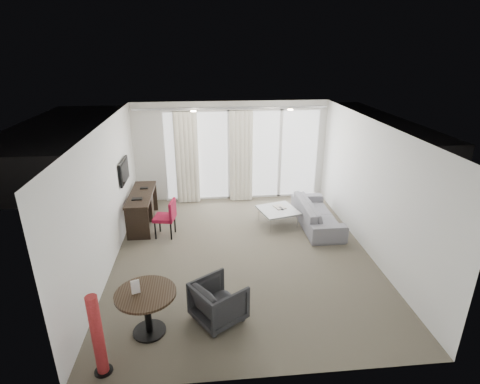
{
  "coord_description": "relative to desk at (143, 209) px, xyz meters",
  "views": [
    {
      "loc": [
        -0.69,
        -6.48,
        3.91
      ],
      "look_at": [
        0.0,
        0.6,
        1.1
      ],
      "focal_mm": 28.0,
      "sensor_mm": 36.0,
      "label": 1
    }
  ],
  "objects": [
    {
      "name": "magazine",
      "position": [
        3.17,
        -0.18,
        -0.02
      ],
      "size": [
        0.33,
        0.37,
        0.02
      ],
      "primitive_type": null,
      "rotation": [
        0.0,
        0.0,
        0.33
      ],
      "color": "gray",
      "rests_on": "coffee_table"
    },
    {
      "name": "wall_front",
      "position": [
        2.16,
        -4.57,
        0.92
      ],
      "size": [
        5.0,
        0.0,
        2.6
      ],
      "primitive_type": "cube",
      "color": "silver",
      "rests_on": "ground"
    },
    {
      "name": "rattan_chair_b",
      "position": [
        4.11,
        3.01,
        0.04
      ],
      "size": [
        0.76,
        0.76,
        0.85
      ],
      "primitive_type": null,
      "rotation": [
        0.0,
        0.0,
        -0.4
      ],
      "color": "brown",
      "rests_on": "terrace_slab"
    },
    {
      "name": "remote",
      "position": [
        3.19,
        -0.27,
        -0.02
      ],
      "size": [
        0.1,
        0.17,
        0.02
      ],
      "primitive_type": null,
      "rotation": [
        0.0,
        0.0,
        0.32
      ],
      "color": "black",
      "rests_on": "coffee_table"
    },
    {
      "name": "coffee_table",
      "position": [
        3.11,
        -0.3,
        -0.2
      ],
      "size": [
        1.0,
        1.0,
        0.37
      ],
      "primitive_type": null,
      "rotation": [
        0.0,
        0.0,
        0.27
      ],
      "color": "gray",
      "rests_on": "floor"
    },
    {
      "name": "balustrade",
      "position": [
        2.46,
        4.38,
        0.12
      ],
      "size": [
        5.5,
        0.06,
        1.05
      ],
      "primitive_type": null,
      "color": "#B2B2B7",
      "rests_on": "terrace_slab"
    },
    {
      "name": "desk",
      "position": [
        0.0,
        0.0,
        0.0
      ],
      "size": [
        0.51,
        1.64,
        0.77
      ],
      "primitive_type": null,
      "color": "black",
      "rests_on": "floor"
    },
    {
      "name": "sofa",
      "position": [
        4.0,
        -0.43,
        -0.1
      ],
      "size": [
        0.77,
        1.97,
        0.57
      ],
      "primitive_type": "imported",
      "rotation": [
        0.0,
        0.0,
        1.57
      ],
      "color": "slate",
      "rests_on": "floor"
    },
    {
      "name": "wall_left",
      "position": [
        -0.34,
        -1.57,
        0.92
      ],
      "size": [
        0.0,
        6.0,
        2.6
      ],
      "primitive_type": "cube",
      "color": "silver",
      "rests_on": "ground"
    },
    {
      "name": "round_table",
      "position": [
        0.58,
        -3.61,
        -0.04
      ],
      "size": [
        1.0,
        1.0,
        0.69
      ],
      "primitive_type": null,
      "rotation": [
        0.0,
        0.0,
        -0.18
      ],
      "color": "black",
      "rests_on": "floor"
    },
    {
      "name": "wall_right",
      "position": [
        4.66,
        -1.57,
        0.92
      ],
      "size": [
        0.0,
        6.0,
        2.6
      ],
      "primitive_type": "cube",
      "color": "silver",
      "rests_on": "ground"
    },
    {
      "name": "menu_card",
      "position": [
        0.45,
        -3.61,
        0.34
      ],
      "size": [
        0.12,
        0.06,
        0.21
      ],
      "primitive_type": null,
      "rotation": [
        0.0,
        0.0,
        0.33
      ],
      "color": "white",
      "rests_on": "round_table"
    },
    {
      "name": "red_lamp",
      "position": [
        0.08,
        -4.28,
        0.2
      ],
      "size": [
        0.3,
        0.3,
        1.16
      ],
      "primitive_type": "cylinder",
      "rotation": [
        0.0,
        0.0,
        -0.38
      ],
      "color": "maroon",
      "rests_on": "floor"
    },
    {
      "name": "rattan_chair_a",
      "position": [
        2.6,
        2.87,
        0.02
      ],
      "size": [
        0.72,
        0.72,
        0.8
      ],
      "primitive_type": null,
      "rotation": [
        0.0,
        0.0,
        0.41
      ],
      "color": "brown",
      "rests_on": "terrace_slab"
    },
    {
      "name": "curtain_left",
      "position": [
        1.01,
        1.25,
        0.82
      ],
      "size": [
        0.6,
        0.2,
        2.38
      ],
      "primitive_type": null,
      "color": "silver",
      "rests_on": "ground"
    },
    {
      "name": "terrace_slab",
      "position": [
        2.46,
        2.93,
        -0.44
      ],
      "size": [
        5.6,
        3.0,
        0.12
      ],
      "primitive_type": "cube",
      "color": "#4D4D50",
      "rests_on": "ground"
    },
    {
      "name": "rattan_table",
      "position": [
        3.31,
        1.95,
        -0.16
      ],
      "size": [
        0.49,
        0.49,
        0.44
      ],
      "primitive_type": null,
      "rotation": [
        0.0,
        0.0,
        0.11
      ],
      "color": "brown",
      "rests_on": "terrace_slab"
    },
    {
      "name": "downlight_b",
      "position": [
        3.36,
        0.03,
        2.21
      ],
      "size": [
        0.12,
        0.12,
        0.02
      ],
      "primitive_type": "cylinder",
      "color": "#FFE0B2",
      "rests_on": "ceiling"
    },
    {
      "name": "curtain_right",
      "position": [
        2.41,
        1.25,
        0.82
      ],
      "size": [
        0.6,
        0.2,
        2.38
      ],
      "primitive_type": null,
      "color": "silver",
      "rests_on": "ground"
    },
    {
      "name": "floor",
      "position": [
        2.16,
        -1.57,
        -0.38
      ],
      "size": [
        5.0,
        6.0,
        0.0
      ],
      "primitive_type": "cube",
      "color": "#544D40",
      "rests_on": "ground"
    },
    {
      "name": "ceiling",
      "position": [
        2.16,
        -1.57,
        2.22
      ],
      "size": [
        5.0,
        6.0,
        0.0
      ],
      "primitive_type": "cube",
      "color": "white",
      "rests_on": "ground"
    },
    {
      "name": "desk_chair",
      "position": [
        0.56,
        -0.63,
        0.03
      ],
      "size": [
        0.52,
        0.5,
        0.84
      ],
      "primitive_type": null,
      "rotation": [
        0.0,
        0.0,
        -0.18
      ],
      "color": "maroon",
      "rests_on": "floor"
    },
    {
      "name": "curtain_track",
      "position": [
        2.16,
        1.25,
        2.07
      ],
      "size": [
        4.8,
        0.04,
        0.04
      ],
      "primitive_type": null,
      "color": "#B2B2B7",
      "rests_on": "ceiling"
    },
    {
      "name": "window_frame",
      "position": [
        2.46,
        1.4,
        0.82
      ],
      "size": [
        4.1,
        0.06,
        2.44
      ],
      "primitive_type": null,
      "color": "white",
      "rests_on": "ground"
    },
    {
      "name": "tv",
      "position": [
        -0.29,
        -0.12,
        0.97
      ],
      "size": [
        0.05,
        0.8,
        0.5
      ],
      "primitive_type": null,
      "color": "black",
      "rests_on": "wall_left"
    },
    {
      "name": "tub_armchair",
      "position": [
        1.6,
        -3.43,
        -0.06
      ],
      "size": [
        0.96,
        0.96,
        0.64
      ],
      "primitive_type": "imported",
      "rotation": [
        0.0,
        0.0,
        2.16
      ],
      "color": "black",
      "rests_on": "floor"
    },
    {
      "name": "downlight_a",
      "position": [
        1.26,
        0.03,
        2.21
      ],
      "size": [
        0.12,
        0.12,
        0.02
      ],
      "primitive_type": "cylinder",
      "color": "#FFE0B2",
      "rests_on": "ceiling"
    },
    {
      "name": "window_panel",
      "position": [
        2.46,
        1.41,
        0.82
      ],
      "size": [
        4.0,
        0.02,
        2.38
      ],
      "primitive_type": null,
      "color": "white",
      "rests_on": "ground"
    }
  ]
}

